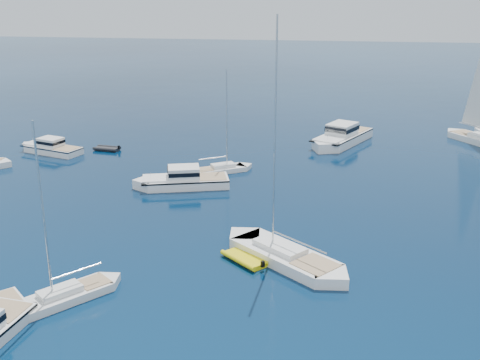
{
  "coord_description": "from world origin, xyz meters",
  "views": [
    {
      "loc": [
        10.95,
        -28.02,
        19.3
      ],
      "look_at": [
        2.85,
        22.56,
        2.2
      ],
      "focal_mm": 43.25,
      "sensor_mm": 36.0,
      "label": 1
    }
  ],
  "objects": [
    {
      "name": "tender_grey_far",
      "position": [
        -16.45,
        38.01,
        0.0
      ],
      "size": [
        3.53,
        2.26,
        0.95
      ],
      "primitive_type": null,
      "rotation": [
        0.0,
        0.0,
        1.44
      ],
      "color": "black",
      "rests_on": "ground"
    },
    {
      "name": "motor_cruiser_distant",
      "position": [
        12.37,
        45.9,
        0.0
      ],
      "size": [
        9.25,
        13.43,
        3.41
      ],
      "primitive_type": null,
      "rotation": [
        0.0,
        0.0,
        2.69
      ],
      "color": "white",
      "rests_on": "ground"
    },
    {
      "name": "motor_cruiser_far_l",
      "position": [
        -22.94,
        35.92,
        0.0
      ],
      "size": [
        9.59,
        5.44,
        2.41
      ],
      "primitive_type": null,
      "rotation": [
        0.0,
        0.0,
        1.26
      ],
      "color": "white",
      "rests_on": "ground"
    },
    {
      "name": "tender_yellow",
      "position": [
        5.19,
        10.32,
        0.0
      ],
      "size": [
        4.35,
        4.18,
        0.95
      ],
      "primitive_type": null,
      "rotation": [
        0.0,
        0.0,
        0.85
      ],
      "color": "yellow",
      "rests_on": "ground"
    },
    {
      "name": "ground",
      "position": [
        0.0,
        0.0,
        0.0
      ],
      "size": [
        400.0,
        400.0,
        0.0
      ],
      "primitive_type": "plane",
      "color": "navy",
      "rests_on": "ground"
    },
    {
      "name": "sailboat_fore",
      "position": [
        -5.49,
        2.94,
        0.0
      ],
      "size": [
        7.09,
        7.98,
        12.5
      ],
      "primitive_type": null,
      "rotation": [
        0.0,
        0.0,
        2.46
      ],
      "color": "silver",
      "rests_on": "ground"
    },
    {
      "name": "sailboat_mid_r",
      "position": [
        8.08,
        10.81,
        0.0
      ],
      "size": [
        11.72,
        10.37,
        18.33
      ],
      "primitive_type": null,
      "rotation": [
        0.0,
        0.0,
        0.89
      ],
      "color": "white",
      "rests_on": "ground"
    },
    {
      "name": "motor_cruiser_centre",
      "position": [
        -3.67,
        25.95,
        0.0
      ],
      "size": [
        10.88,
        6.02,
        2.73
      ],
      "primitive_type": null,
      "rotation": [
        0.0,
        0.0,
        1.86
      ],
      "color": "white",
      "rests_on": "ground"
    },
    {
      "name": "sailboat_sails_r",
      "position": [
        30.4,
        49.1,
        0.0
      ],
      "size": [
        9.44,
        11.61,
        17.62
      ],
      "primitive_type": null,
      "rotation": [
        0.0,
        0.0,
        3.75
      ],
      "color": "white",
      "rests_on": "ground"
    },
    {
      "name": "sailboat_centre",
      "position": [
        -0.75,
        31.47,
        0.0
      ],
      "size": [
        7.77,
        6.08,
        11.67
      ],
      "primitive_type": null,
      "rotation": [
        0.0,
        0.0,
        5.29
      ],
      "color": "white",
      "rests_on": "ground"
    }
  ]
}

